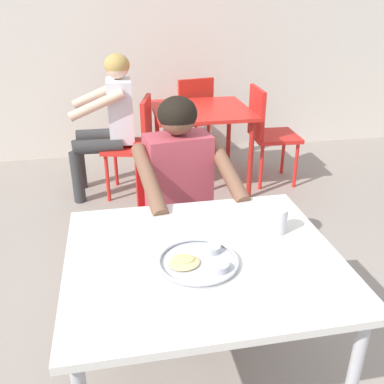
# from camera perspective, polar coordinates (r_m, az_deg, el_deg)

# --- Properties ---
(table_foreground) EXTENTS (1.03, 0.90, 0.74)m
(table_foreground) POSITION_cam_1_polar(r_m,az_deg,el_deg) (1.67, 1.45, -10.68)
(table_foreground) COLOR silver
(table_foreground) RESTS_ON ground
(thali_tray) EXTENTS (0.30, 0.30, 0.03)m
(thali_tray) POSITION_cam_1_polar(r_m,az_deg,el_deg) (1.57, 0.98, -9.30)
(thali_tray) COLOR #B7BABF
(thali_tray) RESTS_ON table_foreground
(drinking_cup) EXTENTS (0.07, 0.07, 0.11)m
(drinking_cup) POSITION_cam_1_polar(r_m,az_deg,el_deg) (1.78, 11.56, -3.68)
(drinking_cup) COLOR silver
(drinking_cup) RESTS_ON table_foreground
(chair_foreground) EXTENTS (0.46, 0.46, 0.87)m
(chair_foreground) POSITION_cam_1_polar(r_m,az_deg,el_deg) (2.52, -2.54, -1.80)
(chair_foreground) COLOR red
(chair_foreground) RESTS_ON ground
(diner_foreground) EXTENTS (0.55, 0.59, 1.18)m
(diner_foreground) POSITION_cam_1_polar(r_m,az_deg,el_deg) (2.23, -1.14, 0.34)
(diner_foreground) COLOR black
(diner_foreground) RESTS_ON ground
(table_background_red) EXTENTS (0.84, 0.83, 0.73)m
(table_background_red) POSITION_cam_1_polar(r_m,az_deg,el_deg) (3.78, 1.25, 9.89)
(table_background_red) COLOR red
(table_background_red) RESTS_ON ground
(chair_red_left) EXTENTS (0.47, 0.50, 0.86)m
(chair_red_left) POSITION_cam_1_polar(r_m,az_deg,el_deg) (3.68, -7.63, 7.05)
(chair_red_left) COLOR red
(chair_red_left) RESTS_ON ground
(chair_red_right) EXTENTS (0.43, 0.44, 0.90)m
(chair_red_right) POSITION_cam_1_polar(r_m,az_deg,el_deg) (3.95, 10.06, 8.40)
(chair_red_right) COLOR red
(chair_red_right) RESTS_ON ground
(chair_red_far) EXTENTS (0.46, 0.48, 0.90)m
(chair_red_far) POSITION_cam_1_polar(r_m,az_deg,el_deg) (4.38, -0.03, 10.38)
(chair_red_far) COLOR red
(chair_red_far) RESTS_ON ground
(patron_background) EXTENTS (0.55, 0.49, 1.21)m
(patron_background) POSITION_cam_1_polar(r_m,az_deg,el_deg) (3.68, -11.09, 10.32)
(patron_background) COLOR #343434
(patron_background) RESTS_ON ground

